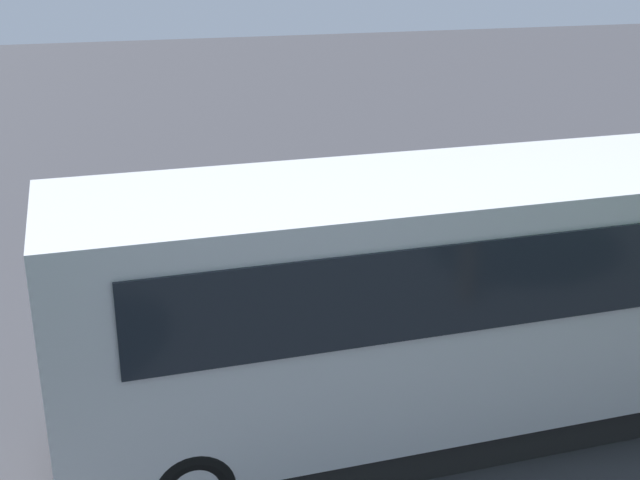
# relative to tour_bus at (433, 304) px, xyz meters

# --- Properties ---
(ground_plane) EXTENTS (80.00, 80.00, 0.00)m
(ground_plane) POSITION_rel_tour_bus_xyz_m (-0.24, -4.20, -1.64)
(ground_plane) COLOR #38383D
(tour_bus) EXTENTS (9.05, 2.61, 3.25)m
(tour_bus) POSITION_rel_tour_bus_xyz_m (0.00, 0.00, 0.00)
(tour_bus) COLOR silver
(tour_bus) RESTS_ON ground_plane
(spectator_far_left) EXTENTS (0.58, 0.36, 1.77)m
(spectator_far_left) POSITION_rel_tour_bus_xyz_m (-2.62, -2.89, -0.59)
(spectator_far_left) COLOR black
(spectator_far_left) RESTS_ON ground_plane
(spectator_left) EXTENTS (0.57, 0.38, 1.71)m
(spectator_left) POSITION_rel_tour_bus_xyz_m (-1.52, -2.89, -0.63)
(spectator_left) COLOR black
(spectator_left) RESTS_ON ground_plane
(spectator_centre) EXTENTS (0.58, 0.37, 1.80)m
(spectator_centre) POSITION_rel_tour_bus_xyz_m (-0.42, -2.85, -0.57)
(spectator_centre) COLOR #473823
(spectator_centre) RESTS_ON ground_plane
(spectator_right) EXTENTS (0.57, 0.33, 1.72)m
(spectator_right) POSITION_rel_tour_bus_xyz_m (0.31, -2.51, -0.62)
(spectator_right) COLOR black
(spectator_right) RESTS_ON ground_plane
(spectator_far_right) EXTENTS (0.57, 0.38, 1.75)m
(spectator_far_right) POSITION_rel_tour_bus_xyz_m (1.30, -2.87, -0.60)
(spectator_far_right) COLOR black
(spectator_far_right) RESTS_ON ground_plane
(parked_motorcycle_silver) EXTENTS (2.04, 0.62, 0.99)m
(parked_motorcycle_silver) POSITION_rel_tour_bus_xyz_m (2.14, -2.27, -1.16)
(parked_motorcycle_silver) COLOR black
(parked_motorcycle_silver) RESTS_ON ground_plane
(stunt_motorcycle) EXTENTS (1.83, 0.58, 1.94)m
(stunt_motorcycle) POSITION_rel_tour_bus_xyz_m (1.32, -5.91, -0.58)
(stunt_motorcycle) COLOR black
(stunt_motorcycle) RESTS_ON ground_plane
(traffic_cone) EXTENTS (0.34, 0.34, 0.63)m
(traffic_cone) POSITION_rel_tour_bus_xyz_m (-0.52, -6.68, -1.34)
(traffic_cone) COLOR orange
(traffic_cone) RESTS_ON ground_plane
(bay_line_a) EXTENTS (0.11, 4.03, 0.01)m
(bay_line_a) POSITION_rel_tour_bus_xyz_m (-2.24, -5.08, -1.64)
(bay_line_a) COLOR white
(bay_line_a) RESTS_ON ground_plane
(bay_line_b) EXTENTS (0.11, 4.67, 0.01)m
(bay_line_b) POSITION_rel_tour_bus_xyz_m (0.68, -5.08, -1.64)
(bay_line_b) COLOR white
(bay_line_b) RESTS_ON ground_plane
(bay_line_c) EXTENTS (0.11, 3.95, 0.01)m
(bay_line_c) POSITION_rel_tour_bus_xyz_m (3.60, -5.08, -1.64)
(bay_line_c) COLOR white
(bay_line_c) RESTS_ON ground_plane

